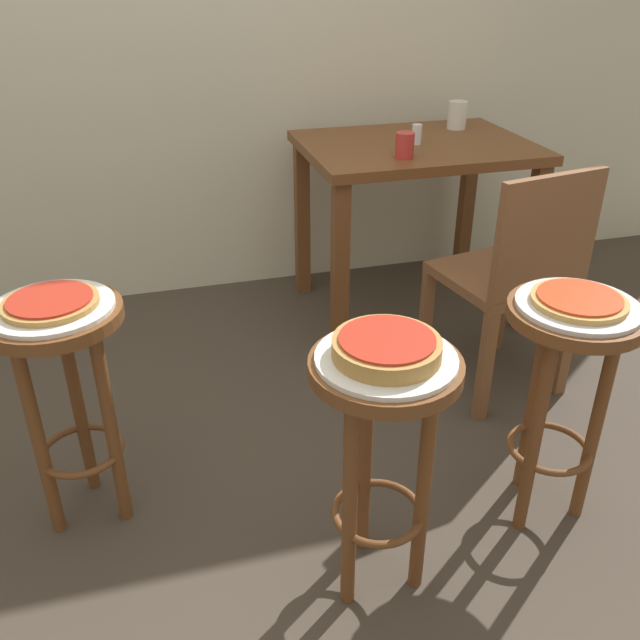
{
  "coord_description": "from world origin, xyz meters",
  "views": [
    {
      "loc": [
        -0.18,
        -1.45,
        1.46
      ],
      "look_at": [
        0.25,
        0.07,
        0.6
      ],
      "focal_mm": 38.52,
      "sensor_mm": 36.0,
      "label": 1
    }
  ],
  "objects_px": {
    "condiment_shaker": "(417,134)",
    "stool_foreground": "(382,428)",
    "cup_far_edge": "(457,115)",
    "pizza_middle": "(579,300)",
    "serving_plate_leftside": "(51,308)",
    "cup_near_edge": "(405,145)",
    "serving_plate_middle": "(578,306)",
    "pizza_foreground": "(387,347)",
    "stool_middle": "(565,370)",
    "wooden_chair": "(515,275)",
    "stool_leftside": "(65,372)",
    "pizza_leftside": "(50,302)",
    "dining_table": "(415,173)",
    "serving_plate_foreground": "(386,359)"
  },
  "relations": [
    {
      "from": "condiment_shaker",
      "to": "stool_foreground",
      "type": "bearing_deg",
      "value": -114.85
    },
    {
      "from": "cup_far_edge",
      "to": "condiment_shaker",
      "type": "bearing_deg",
      "value": -143.37
    },
    {
      "from": "stool_foreground",
      "to": "pizza_middle",
      "type": "height_order",
      "value": "pizza_middle"
    },
    {
      "from": "condiment_shaker",
      "to": "serving_plate_leftside",
      "type": "bearing_deg",
      "value": -145.47
    },
    {
      "from": "cup_near_edge",
      "to": "cup_far_edge",
      "type": "height_order",
      "value": "cup_far_edge"
    },
    {
      "from": "serving_plate_leftside",
      "to": "condiment_shaker",
      "type": "height_order",
      "value": "condiment_shaker"
    },
    {
      "from": "serving_plate_middle",
      "to": "pizza_middle",
      "type": "distance_m",
      "value": 0.02
    },
    {
      "from": "pizza_middle",
      "to": "condiment_shaker",
      "type": "relative_size",
      "value": 3.0
    },
    {
      "from": "condiment_shaker",
      "to": "pizza_foreground",
      "type": "bearing_deg",
      "value": -114.85
    },
    {
      "from": "stool_foreground",
      "to": "serving_plate_leftside",
      "type": "relative_size",
      "value": 2.16
    },
    {
      "from": "cup_near_edge",
      "to": "condiment_shaker",
      "type": "xyz_separation_m",
      "value": [
        0.12,
        0.18,
        -0.01
      ]
    },
    {
      "from": "stool_foreground",
      "to": "stool_middle",
      "type": "distance_m",
      "value": 0.56
    },
    {
      "from": "wooden_chair",
      "to": "stool_leftside",
      "type": "bearing_deg",
      "value": -170.32
    },
    {
      "from": "serving_plate_middle",
      "to": "condiment_shaker",
      "type": "bearing_deg",
      "value": 85.93
    },
    {
      "from": "pizza_middle",
      "to": "cup_far_edge",
      "type": "xyz_separation_m",
      "value": [
        0.36,
        1.48,
        0.13
      ]
    },
    {
      "from": "stool_middle",
      "to": "pizza_leftside",
      "type": "bearing_deg",
      "value": 164.87
    },
    {
      "from": "stool_leftside",
      "to": "serving_plate_leftside",
      "type": "height_order",
      "value": "serving_plate_leftside"
    },
    {
      "from": "stool_leftside",
      "to": "pizza_leftside",
      "type": "bearing_deg",
      "value": -14.04
    },
    {
      "from": "pizza_foreground",
      "to": "cup_far_edge",
      "type": "relative_size",
      "value": 2.07
    },
    {
      "from": "pizza_middle",
      "to": "stool_leftside",
      "type": "height_order",
      "value": "pizza_middle"
    },
    {
      "from": "stool_middle",
      "to": "dining_table",
      "type": "relative_size",
      "value": 0.72
    },
    {
      "from": "stool_middle",
      "to": "serving_plate_leftside",
      "type": "distance_m",
      "value": 1.32
    },
    {
      "from": "pizza_middle",
      "to": "serving_plate_leftside",
      "type": "relative_size",
      "value": 0.76
    },
    {
      "from": "cup_near_edge",
      "to": "stool_middle",
      "type": "bearing_deg",
      "value": -88.3
    },
    {
      "from": "stool_foreground",
      "to": "serving_plate_leftside",
      "type": "xyz_separation_m",
      "value": [
        -0.72,
        0.45,
        0.19
      ]
    },
    {
      "from": "pizza_foreground",
      "to": "pizza_leftside",
      "type": "xyz_separation_m",
      "value": [
        -0.72,
        0.45,
        -0.01
      ]
    },
    {
      "from": "pizza_foreground",
      "to": "pizza_leftside",
      "type": "distance_m",
      "value": 0.84
    },
    {
      "from": "pizza_leftside",
      "to": "condiment_shaker",
      "type": "xyz_separation_m",
      "value": [
        1.36,
        0.93,
        0.11
      ]
    },
    {
      "from": "pizza_leftside",
      "to": "cup_far_edge",
      "type": "bearing_deg",
      "value": 34.89
    },
    {
      "from": "stool_middle",
      "to": "cup_far_edge",
      "type": "relative_size",
      "value": 5.74
    },
    {
      "from": "serving_plate_foreground",
      "to": "wooden_chair",
      "type": "bearing_deg",
      "value": 43.17
    },
    {
      "from": "pizza_middle",
      "to": "cup_near_edge",
      "type": "xyz_separation_m",
      "value": [
        -0.03,
        1.1,
        0.12
      ]
    },
    {
      "from": "serving_plate_foreground",
      "to": "pizza_foreground",
      "type": "xyz_separation_m",
      "value": [
        0.0,
        0.0,
        0.03
      ]
    },
    {
      "from": "stool_foreground",
      "to": "pizza_foreground",
      "type": "height_order",
      "value": "pizza_foreground"
    },
    {
      "from": "stool_foreground",
      "to": "pizza_foreground",
      "type": "distance_m",
      "value": 0.22
    },
    {
      "from": "stool_middle",
      "to": "serving_plate_leftside",
      "type": "relative_size",
      "value": 2.16
    },
    {
      "from": "condiment_shaker",
      "to": "wooden_chair",
      "type": "distance_m",
      "value": 0.77
    },
    {
      "from": "serving_plate_foreground",
      "to": "pizza_foreground",
      "type": "relative_size",
      "value": 1.31
    },
    {
      "from": "pizza_foreground",
      "to": "cup_near_edge",
      "type": "relative_size",
      "value": 2.51
    },
    {
      "from": "serving_plate_leftside",
      "to": "cup_far_edge",
      "type": "xyz_separation_m",
      "value": [
        1.63,
        1.14,
        0.14
      ]
    },
    {
      "from": "stool_leftside",
      "to": "pizza_leftside",
      "type": "distance_m",
      "value": 0.21
    },
    {
      "from": "cup_far_edge",
      "to": "wooden_chair",
      "type": "bearing_deg",
      "value": -100.86
    },
    {
      "from": "serving_plate_foreground",
      "to": "dining_table",
      "type": "xyz_separation_m",
      "value": [
        0.65,
        1.41,
        -0.05
      ]
    },
    {
      "from": "stool_foreground",
      "to": "wooden_chair",
      "type": "distance_m",
      "value": 1.02
    },
    {
      "from": "stool_middle",
      "to": "stool_leftside",
      "type": "height_order",
      "value": "same"
    },
    {
      "from": "serving_plate_leftside",
      "to": "cup_near_edge",
      "type": "height_order",
      "value": "cup_near_edge"
    },
    {
      "from": "condiment_shaker",
      "to": "stool_middle",
      "type": "bearing_deg",
      "value": -94.07
    },
    {
      "from": "stool_foreground",
      "to": "cup_near_edge",
      "type": "height_order",
      "value": "cup_near_edge"
    },
    {
      "from": "dining_table",
      "to": "serving_plate_foreground",
      "type": "bearing_deg",
      "value": -114.9
    },
    {
      "from": "pizza_foreground",
      "to": "stool_foreground",
      "type": "bearing_deg",
      "value": -45.0
    }
  ]
}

